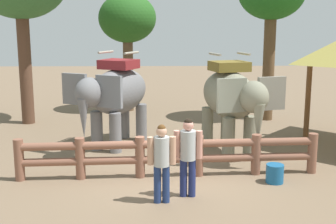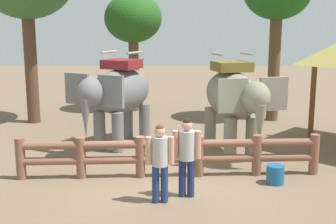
% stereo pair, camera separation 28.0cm
% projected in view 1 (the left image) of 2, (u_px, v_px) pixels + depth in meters
% --- Properties ---
extents(ground_plane, '(60.00, 60.00, 0.00)m').
position_uv_depth(ground_plane, '(170.00, 178.00, 11.23)').
color(ground_plane, brown).
extents(log_fence, '(7.66, 0.62, 1.05)m').
position_uv_depth(log_fence, '(169.00, 153.00, 11.25)').
color(log_fence, brown).
rests_on(log_fence, ground).
extents(elephant_near_left, '(2.73, 3.50, 2.98)m').
position_uv_depth(elephant_near_left, '(115.00, 94.00, 13.83)').
color(elephant_near_left, slate).
rests_on(elephant_near_left, ground).
extents(elephant_center, '(2.30, 3.56, 2.98)m').
position_uv_depth(elephant_center, '(232.00, 98.00, 13.16)').
color(elephant_center, gray).
rests_on(elephant_center, ground).
extents(tourist_woman_in_black, '(0.63, 0.37, 1.79)m').
position_uv_depth(tourist_woman_in_black, '(188.00, 152.00, 9.86)').
color(tourist_woman_in_black, navy).
rests_on(tourist_woman_in_black, ground).
extents(tourist_man_in_blue, '(0.61, 0.35, 1.74)m').
position_uv_depth(tourist_man_in_blue, '(162.00, 158.00, 9.52)').
color(tourist_man_in_blue, navy).
rests_on(tourist_man_in_blue, ground).
extents(tree_far_left, '(2.48, 2.48, 5.10)m').
position_uv_depth(tree_far_left, '(127.00, 21.00, 19.22)').
color(tree_far_left, brown).
rests_on(tree_far_left, ground).
extents(feed_bucket, '(0.43, 0.43, 0.46)m').
position_uv_depth(feed_bucket, '(275.00, 174.00, 10.88)').
color(feed_bucket, '#19598C').
rests_on(feed_bucket, ground).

